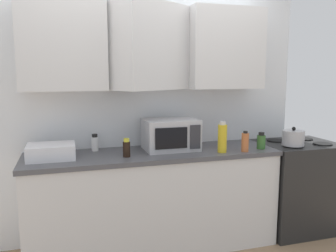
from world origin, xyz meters
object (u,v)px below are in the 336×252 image
object	(u,v)px
bottle_white_jar	(95,143)
bottle_spice_jar	(245,142)
microwave	(171,134)
kettle	(293,138)
bottle_red_sauce	(223,137)
stove_range	(296,185)
dish_rack	(51,151)
bottle_yellow_mustard	(222,138)
bottle_soy_dark	(127,148)
bottle_green_oil	(261,141)

from	to	relation	value
bottle_white_jar	bottle_spice_jar	world-z (taller)	bottle_spice_jar
microwave	kettle	bearing A→B (deg)	-10.49
bottle_white_jar	bottle_red_sauce	xyz separation A→B (m)	(1.18, -0.19, 0.03)
kettle	bottle_red_sauce	size ratio (longest dim) A/B	0.98
stove_range	kettle	world-z (taller)	kettle
dish_rack	microwave	bearing A→B (deg)	3.02
dish_rack	bottle_yellow_mustard	size ratio (longest dim) A/B	1.38
bottle_spice_jar	bottle_red_sauce	bearing A→B (deg)	115.30
kettle	microwave	size ratio (longest dim) A/B	0.43
dish_rack	bottle_spice_jar	world-z (taller)	bottle_spice_jar
dish_rack	bottle_spice_jar	bearing A→B (deg)	-7.55
bottle_white_jar	bottle_spice_jar	size ratio (longest dim) A/B	0.83
bottle_soy_dark	bottle_spice_jar	size ratio (longest dim) A/B	0.85
dish_rack	bottle_green_oil	bearing A→B (deg)	-4.86
bottle_red_sauce	bottle_yellow_mustard	size ratio (longest dim) A/B	0.76
stove_range	bottle_white_jar	distance (m)	2.08
microwave	bottle_spice_jar	world-z (taller)	microwave
bottle_soy_dark	bottle_green_oil	distance (m)	1.25
kettle	bottle_white_jar	xyz separation A→B (m)	(-1.83, 0.35, -0.01)
bottle_spice_jar	bottle_yellow_mustard	size ratio (longest dim) A/B	0.67
kettle	stove_range	bearing A→B (deg)	39.47
microwave	dish_rack	xyz separation A→B (m)	(-1.04, -0.05, -0.08)
kettle	microwave	bearing A→B (deg)	169.51
microwave	bottle_yellow_mustard	distance (m)	0.47
kettle	bottle_white_jar	world-z (taller)	kettle
microwave	bottle_yellow_mustard	world-z (taller)	microwave
stove_range	bottle_white_jar	world-z (taller)	bottle_white_jar
dish_rack	bottle_spice_jar	size ratio (longest dim) A/B	2.05
stove_range	kettle	xyz separation A→B (m)	(-0.17, -0.14, 0.53)
stove_range	bottle_red_sauce	xyz separation A→B (m)	(-0.82, 0.02, 0.55)
kettle	bottle_spice_jar	world-z (taller)	kettle
bottle_white_jar	bottle_green_oil	size ratio (longest dim) A/B	0.99
stove_range	microwave	bearing A→B (deg)	176.78
kettle	bottle_green_oil	xyz separation A→B (m)	(-0.35, 0.00, -0.01)
dish_rack	bottle_red_sauce	size ratio (longest dim) A/B	1.81
kettle	bottle_green_oil	bearing A→B (deg)	179.66
microwave	bottle_soy_dark	distance (m)	0.48
kettle	bottle_soy_dark	xyz separation A→B (m)	(-1.60, 0.04, -0.01)
dish_rack	bottle_soy_dark	bearing A→B (deg)	-11.14
bottle_spice_jar	bottle_red_sauce	world-z (taller)	bottle_red_sauce
bottle_yellow_mustard	stove_range	bearing A→B (deg)	10.20
stove_range	bottle_yellow_mustard	xyz separation A→B (m)	(-0.93, -0.17, 0.58)
bottle_green_oil	bottle_spice_jar	world-z (taller)	bottle_spice_jar
kettle	bottle_white_jar	bearing A→B (deg)	169.10
kettle	bottle_green_oil	distance (m)	0.35
bottle_white_jar	bottle_green_oil	xyz separation A→B (m)	(1.49, -0.35, -0.00)
microwave	bottle_yellow_mustard	size ratio (longest dim) A/B	1.74
stove_range	bottle_spice_jar	distance (m)	0.92
bottle_spice_jar	bottle_yellow_mustard	world-z (taller)	bottle_yellow_mustard
dish_rack	bottle_green_oil	world-z (taller)	bottle_green_oil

